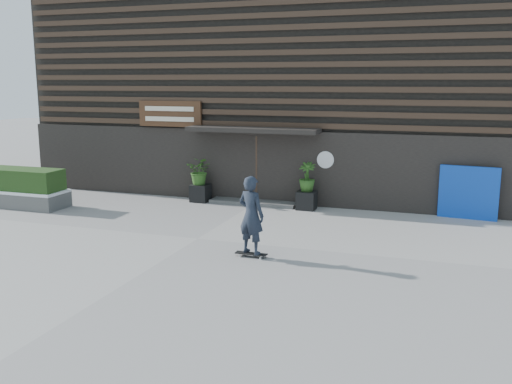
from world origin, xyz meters
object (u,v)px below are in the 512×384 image
(planter_pot_left, at_px, (200,193))
(blue_tarp, at_px, (469,193))
(planter_pot_right, at_px, (307,200))
(raised_bed, at_px, (17,199))
(skateboarder, at_px, (251,215))

(planter_pot_left, relative_size, blue_tarp, 0.35)
(planter_pot_right, distance_m, raised_bed, 9.72)
(planter_pot_left, xyz_separation_m, planter_pot_right, (3.80, 0.00, 0.00))
(planter_pot_right, bearing_deg, raised_bed, -164.22)
(planter_pot_right, bearing_deg, blue_tarp, 3.46)
(planter_pot_right, bearing_deg, planter_pot_left, 180.00)
(planter_pot_right, xyz_separation_m, raised_bed, (-9.35, -2.64, -0.05))
(planter_pot_left, distance_m, skateboarder, 6.68)
(planter_pot_left, xyz_separation_m, skateboarder, (3.79, -5.45, 0.73))
(skateboarder, bearing_deg, raised_bed, 163.27)
(blue_tarp, bearing_deg, planter_pot_right, -170.59)
(planter_pot_left, distance_m, planter_pot_right, 3.80)
(blue_tarp, height_order, skateboarder, skateboarder)
(planter_pot_right, xyz_separation_m, skateboarder, (-0.01, -5.45, 0.73))
(raised_bed, distance_m, skateboarder, 9.78)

